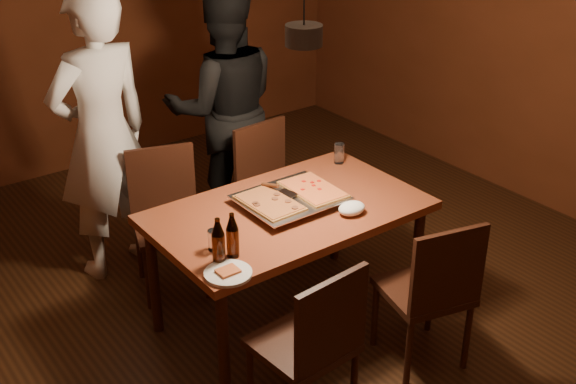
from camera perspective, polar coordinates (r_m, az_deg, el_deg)
room_shell at (r=3.59m, az=1.20°, el=6.86°), size 6.00×6.00×6.00m
dining_table at (r=4.02m, az=0.00°, el=-2.21°), size 1.50×0.90×0.75m
chair_far_left at (r=4.52m, az=-9.62°, el=-1.15°), size 0.53×0.53×0.49m
chair_far_right at (r=4.83m, az=-1.42°, el=1.14°), size 0.45×0.45×0.49m
chair_near_left at (r=3.39m, az=2.13°, el=-11.23°), size 0.45×0.45×0.49m
chair_near_right at (r=3.81m, az=11.47°, el=-7.01°), size 0.51×0.51×0.49m
pizza_tray at (r=4.01m, az=0.20°, el=-0.68°), size 0.56×0.46×0.05m
pizza_meat at (r=3.92m, az=-1.47°, el=-0.82°), size 0.25×0.38×0.02m
pizza_cheese at (r=4.07m, az=1.99°, el=0.25°), size 0.25×0.39×0.02m
spatula at (r=4.00m, az=-0.12°, el=-0.14°), size 0.14×0.25×0.04m
beer_bottle_a at (r=3.45m, az=-5.53°, el=-3.86°), size 0.06×0.06×0.24m
beer_bottle_b at (r=3.50m, az=-4.41°, el=-3.41°), size 0.06×0.06×0.24m
water_glass_left at (r=3.59m, az=-5.82°, el=-3.80°), size 0.07×0.07×0.11m
water_glass_right at (r=4.51m, az=4.06°, el=3.06°), size 0.06×0.06×0.13m
plate_slice at (r=3.41m, az=-4.76°, el=-6.41°), size 0.23×0.23×0.03m
napkin at (r=3.93m, az=5.06°, el=-1.29°), size 0.16×0.12×0.07m
diner_white at (r=4.59m, az=-14.45°, el=4.30°), size 0.74×0.54×1.87m
diner_dark at (r=5.10m, az=-5.06°, el=6.57°), size 1.04×0.94×1.74m
pendant_lamp at (r=3.49m, az=1.26°, el=12.44°), size 0.18×0.18×1.10m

